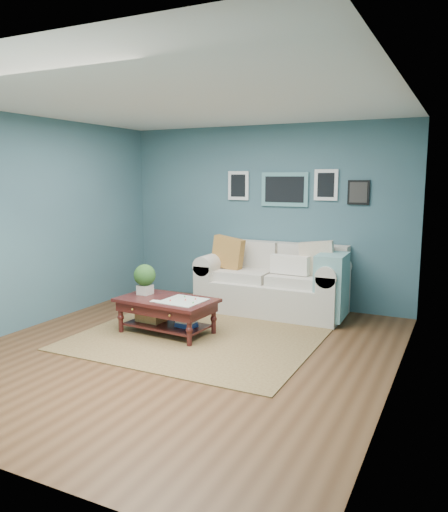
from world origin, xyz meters
The scene contains 4 objects.
room_shell centered at (0.01, 0.06, 1.36)m, with size 5.00×5.02×2.70m.
area_rug centered at (-0.07, 0.43, 0.01)m, with size 2.81×2.25×0.01m, color brown.
loveseat centered at (0.41, 2.03, 0.44)m, with size 2.12×0.96×1.09m.
coffee_table centered at (-0.56, 0.48, 0.37)m, with size 1.24×0.78×0.83m.
Camera 1 is at (2.78, -4.60, 1.93)m, focal length 35.00 mm.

